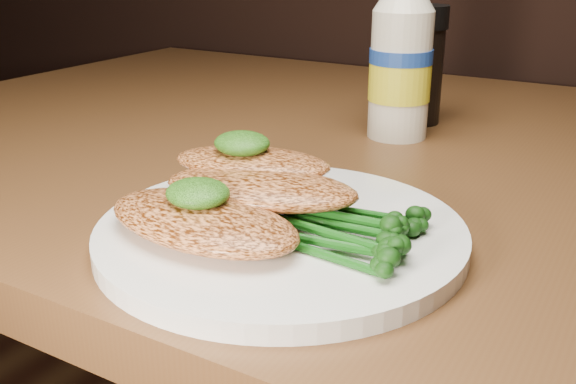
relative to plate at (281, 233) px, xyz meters
The scene contains 9 objects.
plate is the anchor object (origin of this frame).
chicken_front 0.06m from the plate, 126.80° to the right, with size 0.15×0.08×0.02m, color #DF8246.
chicken_mid 0.03m from the plate, 159.73° to the left, with size 0.14×0.07×0.02m, color #DF8246.
chicken_back 0.07m from the plate, 142.56° to the left, with size 0.12×0.06×0.02m, color #DF8246.
pesto_front 0.07m from the plate, 133.57° to the right, with size 0.04×0.04×0.02m, color black.
pesto_back 0.08m from the plate, 147.91° to the left, with size 0.04×0.04×0.02m, color black.
broccolini_bundle 0.05m from the plate, ahead, with size 0.12×0.10×0.02m, color #124F11, non-canonical shape.
mayo_bottle 0.30m from the plate, 95.84° to the left, with size 0.06×0.06×0.18m, color #EEE4CA, non-canonical shape.
pepper_grinder 0.36m from the plate, 94.96° to the left, with size 0.05×0.05×0.13m, color black, non-canonical shape.
Camera 1 is at (0.27, 0.43, 0.95)m, focal length 40.83 mm.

